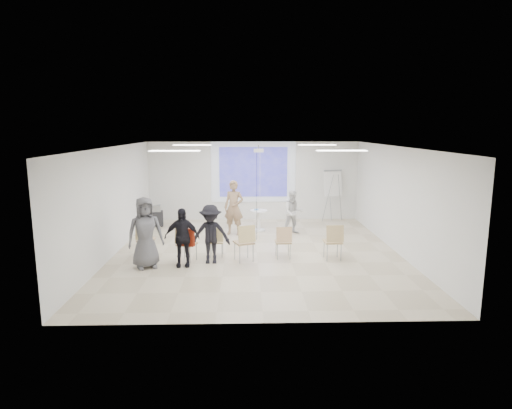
{
  "coord_description": "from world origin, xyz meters",
  "views": [
    {
      "loc": [
        -0.34,
        -11.78,
        3.51
      ],
      "look_at": [
        0.0,
        0.8,
        1.25
      ],
      "focal_mm": 30.0,
      "sensor_mm": 36.0,
      "label": 1
    }
  ],
  "objects_px": {
    "chair_left_inner": "(216,240)",
    "chair_right_far": "(334,239)",
    "chair_right_inner": "(284,239)",
    "flipchart_easel": "(333,184)",
    "audience_outer": "(145,228)",
    "av_cart": "(156,217)",
    "audience_mid": "(211,230)",
    "laptop": "(217,240)",
    "chair_far_left": "(145,238)",
    "player_right": "(293,210)",
    "audience_left": "(182,233)",
    "pedestal_table": "(259,219)",
    "player_left": "(234,204)",
    "chair_center": "(245,240)",
    "chair_left_mid": "(185,242)"
  },
  "relations": [
    {
      "from": "player_left",
      "to": "chair_right_inner",
      "type": "relative_size",
      "value": 2.25
    },
    {
      "from": "chair_left_inner",
      "to": "audience_left",
      "type": "height_order",
      "value": "audience_left"
    },
    {
      "from": "audience_left",
      "to": "audience_mid",
      "type": "height_order",
      "value": "audience_mid"
    },
    {
      "from": "chair_left_inner",
      "to": "chair_right_far",
      "type": "distance_m",
      "value": 3.18
    },
    {
      "from": "player_left",
      "to": "laptop",
      "type": "relative_size",
      "value": 6.74
    },
    {
      "from": "player_left",
      "to": "audience_left",
      "type": "relative_size",
      "value": 1.18
    },
    {
      "from": "chair_left_inner",
      "to": "chair_right_far",
      "type": "height_order",
      "value": "chair_right_far"
    },
    {
      "from": "pedestal_table",
      "to": "laptop",
      "type": "xyz_separation_m",
      "value": [
        -1.26,
        -2.91,
        0.03
      ]
    },
    {
      "from": "chair_far_left",
      "to": "player_right",
      "type": "bearing_deg",
      "value": 35.36
    },
    {
      "from": "pedestal_table",
      "to": "audience_mid",
      "type": "xyz_separation_m",
      "value": [
        -1.37,
        -3.53,
        0.47
      ]
    },
    {
      "from": "pedestal_table",
      "to": "audience_left",
      "type": "relative_size",
      "value": 0.43
    },
    {
      "from": "chair_center",
      "to": "audience_left",
      "type": "bearing_deg",
      "value": 170.23
    },
    {
      "from": "chair_center",
      "to": "flipchart_easel",
      "type": "bearing_deg",
      "value": 34.6
    },
    {
      "from": "chair_right_inner",
      "to": "flipchart_easel",
      "type": "bearing_deg",
      "value": 61.95
    },
    {
      "from": "player_left",
      "to": "audience_outer",
      "type": "height_order",
      "value": "player_left"
    },
    {
      "from": "player_left",
      "to": "av_cart",
      "type": "bearing_deg",
      "value": 170.65
    },
    {
      "from": "chair_far_left",
      "to": "audience_left",
      "type": "height_order",
      "value": "audience_left"
    },
    {
      "from": "player_right",
      "to": "audience_left",
      "type": "distance_m",
      "value": 4.66
    },
    {
      "from": "audience_left",
      "to": "chair_left_inner",
      "type": "bearing_deg",
      "value": 41.58
    },
    {
      "from": "chair_right_inner",
      "to": "audience_left",
      "type": "bearing_deg",
      "value": -170.47
    },
    {
      "from": "audience_outer",
      "to": "av_cart",
      "type": "distance_m",
      "value": 4.77
    },
    {
      "from": "chair_left_mid",
      "to": "chair_center",
      "type": "relative_size",
      "value": 0.94
    },
    {
      "from": "audience_mid",
      "to": "av_cart",
      "type": "xyz_separation_m",
      "value": [
        -2.32,
        4.35,
        -0.53
      ]
    },
    {
      "from": "chair_right_inner",
      "to": "audience_left",
      "type": "relative_size",
      "value": 0.52
    },
    {
      "from": "chair_far_left",
      "to": "flipchart_easel",
      "type": "distance_m",
      "value": 7.58
    },
    {
      "from": "audience_left",
      "to": "pedestal_table",
      "type": "bearing_deg",
      "value": 59.49
    },
    {
      "from": "audience_outer",
      "to": "av_cart",
      "type": "bearing_deg",
      "value": 75.98
    },
    {
      "from": "flipchart_easel",
      "to": "chair_right_far",
      "type": "bearing_deg",
      "value": -116.36
    },
    {
      "from": "chair_right_inner",
      "to": "player_left",
      "type": "bearing_deg",
      "value": 114.74
    },
    {
      "from": "chair_left_inner",
      "to": "audience_mid",
      "type": "height_order",
      "value": "audience_mid"
    },
    {
      "from": "chair_center",
      "to": "audience_mid",
      "type": "height_order",
      "value": "audience_mid"
    },
    {
      "from": "chair_center",
      "to": "audience_outer",
      "type": "height_order",
      "value": "audience_outer"
    },
    {
      "from": "chair_far_left",
      "to": "av_cart",
      "type": "distance_m",
      "value": 3.8
    },
    {
      "from": "laptop",
      "to": "audience_mid",
      "type": "xyz_separation_m",
      "value": [
        -0.11,
        -0.62,
        0.44
      ]
    },
    {
      "from": "pedestal_table",
      "to": "chair_center",
      "type": "xyz_separation_m",
      "value": [
        -0.48,
        -3.44,
        0.18
      ]
    },
    {
      "from": "chair_far_left",
      "to": "chair_left_inner",
      "type": "bearing_deg",
      "value": 3.57
    },
    {
      "from": "laptop",
      "to": "audience_left",
      "type": "bearing_deg",
      "value": 47.78
    },
    {
      "from": "player_left",
      "to": "chair_center",
      "type": "relative_size",
      "value": 2.04
    },
    {
      "from": "av_cart",
      "to": "flipchart_easel",
      "type": "bearing_deg",
      "value": -3.42
    },
    {
      "from": "chair_left_mid",
      "to": "audience_left",
      "type": "bearing_deg",
      "value": -74.39
    },
    {
      "from": "pedestal_table",
      "to": "laptop",
      "type": "relative_size",
      "value": 2.45
    },
    {
      "from": "chair_left_inner",
      "to": "laptop",
      "type": "bearing_deg",
      "value": 90.32
    },
    {
      "from": "chair_left_inner",
      "to": "laptop",
      "type": "height_order",
      "value": "chair_left_inner"
    },
    {
      "from": "player_left",
      "to": "chair_center",
      "type": "bearing_deg",
      "value": -68.18
    },
    {
      "from": "audience_mid",
      "to": "flipchart_easel",
      "type": "height_order",
      "value": "flipchart_easel"
    },
    {
      "from": "player_right",
      "to": "audience_outer",
      "type": "xyz_separation_m",
      "value": [
        -4.14,
        -3.43,
        0.21
      ]
    },
    {
      "from": "laptop",
      "to": "pedestal_table",
      "type": "bearing_deg",
      "value": -111.95
    },
    {
      "from": "chair_far_left",
      "to": "chair_right_inner",
      "type": "bearing_deg",
      "value": 1.16
    },
    {
      "from": "pedestal_table",
      "to": "av_cart",
      "type": "xyz_separation_m",
      "value": [
        -3.69,
        0.82,
        -0.06
      ]
    },
    {
      "from": "pedestal_table",
      "to": "av_cart",
      "type": "height_order",
      "value": "av_cart"
    }
  ]
}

